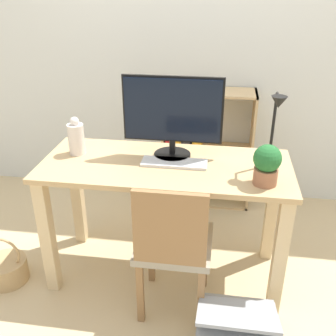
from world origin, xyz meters
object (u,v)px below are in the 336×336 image
desk_lamp (275,125)px  basket (7,269)px  vase (76,138)px  chair (173,244)px  monitor (173,113)px  potted_plant (267,164)px  bookshelf (192,150)px  keyboard (174,163)px

desk_lamp → basket: (-1.54, -0.23, -0.95)m
vase → chair: bearing=-31.5°
chair → desk_lamp: bearing=35.3°
vase → desk_lamp: 1.12m
vase → chair: size_ratio=0.27×
vase → desk_lamp: (1.11, -0.06, 0.16)m
monitor → vase: size_ratio=2.49×
vase → monitor: bearing=4.6°
potted_plant → bookshelf: (-0.46, 1.11, -0.43)m
vase → basket: size_ratio=0.72×
potted_plant → chair: bearing=-160.4°
bookshelf → basket: bearing=-131.6°
monitor → potted_plant: size_ratio=2.66×
monitor → bookshelf: bearing=86.8°
monitor → desk_lamp: bearing=-10.4°
keyboard → chair: 0.45m
monitor → chair: 0.72m
basket → vase: bearing=34.0°
basket → potted_plant: bearing=2.5°
basket → keyboard: bearing=12.5°
bookshelf → potted_plant: bearing=-67.2°
monitor → desk_lamp: 0.56m
monitor → keyboard: 0.28m
keyboard → bookshelf: 1.00m
bookshelf → monitor: bearing=-93.2°
potted_plant → chair: size_ratio=0.25×
monitor → basket: 1.41m
keyboard → vase: size_ratio=1.62×
bookshelf → basket: (-1.04, -1.17, -0.37)m
monitor → keyboard: (0.03, -0.11, -0.25)m
potted_plant → bookshelf: 1.27m
vase → basket: bearing=-146.0°
desk_lamp → basket: 1.82m
desk_lamp → potted_plant: 0.23m
desk_lamp → monitor: bearing=169.6°
bookshelf → chair: bearing=-89.2°
keyboard → potted_plant: potted_plant is taller
monitor → basket: bearing=-161.3°
monitor → desk_lamp: size_ratio=1.34×
basket → monitor: bearing=18.7°
bookshelf → basket: size_ratio=2.99×
keyboard → chair: chair is taller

